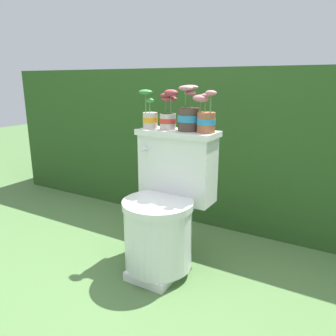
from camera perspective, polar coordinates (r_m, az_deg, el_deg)
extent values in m
plane|color=#4C703D|center=(1.93, -3.17, -17.04)|extent=(12.00, 12.00, 0.00)
cube|color=#284C1E|center=(2.69, 9.97, 4.74)|extent=(3.73, 0.87, 1.11)
cube|color=silver|center=(1.88, -1.69, -17.03)|extent=(0.24, 0.32, 0.05)
cylinder|color=silver|center=(1.79, -1.73, -11.85)|extent=(0.36, 0.36, 0.33)
cylinder|color=silver|center=(1.71, -1.78, -6.33)|extent=(0.37, 0.37, 0.04)
cube|color=silver|center=(1.84, 1.65, -0.01)|extent=(0.42, 0.17, 0.37)
cube|color=silver|center=(1.80, 1.70, 6.12)|extent=(0.44, 0.19, 0.03)
cylinder|color=silver|center=(1.80, -4.18, 3.20)|extent=(0.02, 0.05, 0.02)
cylinder|color=beige|center=(1.87, -3.12, 8.27)|extent=(0.08, 0.08, 0.09)
cylinder|color=orange|center=(1.87, -3.12, 8.41)|extent=(0.08, 0.08, 0.03)
cylinder|color=#332319|center=(1.86, -3.13, 9.45)|extent=(0.08, 0.08, 0.01)
cylinder|color=#4C753D|center=(1.85, -3.91, 11.20)|extent=(0.01, 0.01, 0.10)
ellipsoid|color=#387F38|center=(1.85, -3.94, 13.07)|extent=(0.08, 0.06, 0.03)
cylinder|color=#4C753D|center=(1.85, -3.22, 10.52)|extent=(0.01, 0.01, 0.06)
ellipsoid|color=#387F38|center=(1.85, -3.24, 11.68)|extent=(0.06, 0.04, 0.02)
cylinder|color=beige|center=(1.82, 0.09, 8.09)|extent=(0.09, 0.09, 0.09)
cylinder|color=red|center=(1.82, 0.09, 8.22)|extent=(0.09, 0.09, 0.03)
cylinder|color=#332319|center=(1.81, 0.09, 9.27)|extent=(0.08, 0.08, 0.01)
cylinder|color=#4C753D|center=(1.80, 0.52, 11.04)|extent=(0.01, 0.01, 0.10)
ellipsoid|color=#93333D|center=(1.80, 0.53, 12.98)|extent=(0.08, 0.06, 0.04)
cylinder|color=#4C753D|center=(1.84, -0.30, 10.93)|extent=(0.01, 0.01, 0.09)
ellipsoid|color=#93333D|center=(1.84, -0.30, 12.55)|extent=(0.07, 0.05, 0.03)
cylinder|color=#4C753D|center=(1.84, 0.21, 10.62)|extent=(0.01, 0.01, 0.07)
ellipsoid|color=#93333D|center=(1.84, 0.21, 11.98)|extent=(0.10, 0.07, 0.03)
cylinder|color=#47382D|center=(1.77, 3.61, 8.43)|extent=(0.12, 0.12, 0.12)
cylinder|color=#2D84BC|center=(1.77, 3.61, 8.62)|extent=(0.12, 0.12, 0.04)
cylinder|color=#332319|center=(1.77, 3.64, 10.19)|extent=(0.11, 0.11, 0.01)
cylinder|color=#4C753D|center=(1.76, 3.11, 11.92)|extent=(0.01, 0.01, 0.09)
ellipsoid|color=#B26B75|center=(1.76, 3.13, 13.73)|extent=(0.08, 0.06, 0.03)
cylinder|color=#4C753D|center=(1.79, 3.82, 11.54)|extent=(0.01, 0.01, 0.07)
ellipsoid|color=#B26B75|center=(1.78, 3.84, 12.90)|extent=(0.07, 0.05, 0.03)
cylinder|color=#4C753D|center=(1.79, 3.88, 12.06)|extent=(0.01, 0.01, 0.10)
ellipsoid|color=#B26B75|center=(1.79, 3.92, 13.89)|extent=(0.09, 0.06, 0.02)
cylinder|color=#9E5638|center=(1.72, 6.64, 7.87)|extent=(0.09, 0.09, 0.10)
cylinder|color=#2D84BC|center=(1.72, 6.65, 8.04)|extent=(0.10, 0.10, 0.03)
cylinder|color=#332319|center=(1.71, 6.69, 9.41)|extent=(0.09, 0.09, 0.01)
cylinder|color=#4C753D|center=(1.68, 7.43, 11.03)|extent=(0.01, 0.01, 0.09)
ellipsoid|color=#B26B75|center=(1.67, 7.49, 12.84)|extent=(0.06, 0.04, 0.03)
cylinder|color=#4C753D|center=(1.73, 5.68, 10.64)|extent=(0.01, 0.01, 0.06)
ellipsoid|color=#B26B75|center=(1.72, 5.71, 11.97)|extent=(0.09, 0.06, 0.04)
cylinder|color=#4C753D|center=(1.72, 6.47, 10.96)|extent=(0.01, 0.01, 0.08)
ellipsoid|color=#B26B75|center=(1.71, 6.52, 12.46)|extent=(0.05, 0.04, 0.02)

